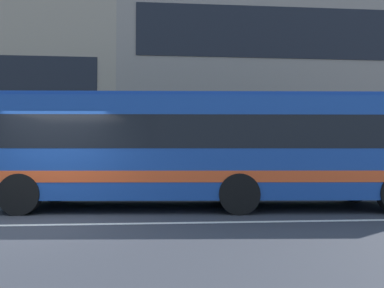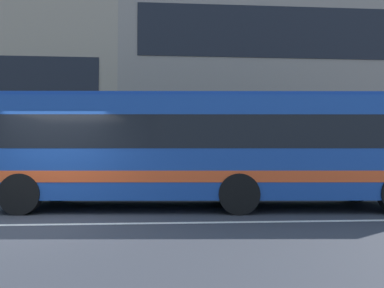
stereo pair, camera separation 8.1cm
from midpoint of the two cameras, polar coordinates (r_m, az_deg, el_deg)
ground_plane at (r=7.96m, az=-24.94°, el=-12.09°), size 160.00×160.00×0.00m
lane_centre_line at (r=7.95m, az=-24.94°, el=-12.06°), size 60.00×0.16×0.01m
hedge_row_far at (r=13.15m, az=-14.89°, el=-6.07°), size 21.34×1.10×0.94m
apartment_block_right at (r=25.22m, az=18.58°, el=10.27°), size 24.35×11.06×13.47m
transit_bus at (r=9.54m, az=2.40°, el=-0.46°), size 11.33×3.19×3.03m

